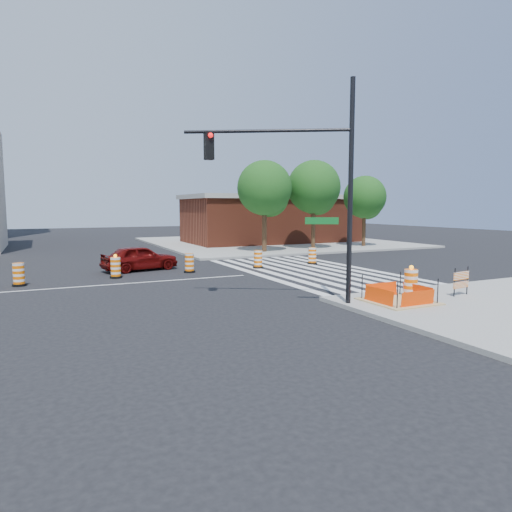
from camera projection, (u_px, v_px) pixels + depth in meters
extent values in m
plane|color=black|center=(100.00, 285.00, 20.33)|extent=(120.00, 120.00, 0.00)
cube|color=gray|center=(272.00, 242.00, 44.18)|extent=(22.00, 22.00, 0.15)
cube|color=silver|center=(258.00, 274.00, 23.67)|extent=(0.45, 13.50, 0.01)
cube|color=silver|center=(273.00, 273.00, 24.05)|extent=(0.45, 13.50, 0.01)
cube|color=silver|center=(288.00, 272.00, 24.44)|extent=(0.45, 13.50, 0.01)
cube|color=silver|center=(302.00, 271.00, 24.82)|extent=(0.45, 13.50, 0.01)
cube|color=silver|center=(316.00, 270.00, 25.21)|extent=(0.45, 13.50, 0.01)
cube|color=silver|center=(330.00, 269.00, 25.59)|extent=(0.45, 13.50, 0.01)
cube|color=silver|center=(343.00, 268.00, 25.98)|extent=(0.45, 13.50, 0.01)
cube|color=silver|center=(356.00, 267.00, 26.36)|extent=(0.45, 13.50, 0.01)
cube|color=silver|center=(100.00, 285.00, 20.33)|extent=(14.00, 0.12, 0.01)
cube|color=tan|center=(398.00, 301.00, 16.09)|extent=(2.20, 2.20, 0.05)
cube|color=#FF3E05|center=(418.00, 299.00, 15.25)|extent=(1.44, 0.02, 0.55)
cube|color=#FF3E05|center=(381.00, 290.00, 16.87)|extent=(1.44, 0.02, 0.55)
cube|color=#FF3E05|center=(379.00, 296.00, 15.67)|extent=(0.02, 1.44, 0.55)
cube|color=#FF3E05|center=(418.00, 292.00, 16.44)|extent=(0.02, 1.44, 0.55)
cylinder|color=black|center=(397.00, 296.00, 14.85)|extent=(0.04, 0.04, 0.90)
cylinder|color=black|center=(438.00, 292.00, 15.62)|extent=(0.04, 0.04, 0.90)
cylinder|color=black|center=(362.00, 287.00, 16.46)|extent=(0.04, 0.04, 0.90)
cylinder|color=black|center=(400.00, 284.00, 17.23)|extent=(0.04, 0.04, 0.90)
cube|color=maroon|center=(272.00, 221.00, 43.96)|extent=(16.00, 8.00, 4.20)
cube|color=gray|center=(272.00, 197.00, 43.71)|extent=(16.50, 8.50, 0.40)
imported|color=#5A0907|center=(140.00, 258.00, 25.06)|extent=(4.37, 2.50, 1.40)
cylinder|color=black|center=(350.00, 193.00, 15.52)|extent=(0.17, 0.17, 7.64)
cylinder|color=black|center=(267.00, 131.00, 15.54)|extent=(5.00, 2.99, 0.11)
cube|color=black|center=(209.00, 146.00, 15.76)|extent=(0.31, 0.27, 0.95)
sphere|color=#FF0C0C|center=(211.00, 135.00, 15.56)|extent=(0.17, 0.17, 0.17)
cube|color=#0C591E|center=(322.00, 221.00, 15.70)|extent=(1.01, 0.61, 0.24)
cylinder|color=black|center=(410.00, 296.00, 16.92)|extent=(0.61, 0.61, 0.10)
cylinder|color=#FD6A05|center=(411.00, 282.00, 16.87)|extent=(0.49, 0.49, 0.97)
sphere|color=#FF990C|center=(411.00, 267.00, 16.81)|extent=(0.16, 0.16, 0.16)
cube|color=#FD6A05|center=(461.00, 276.00, 17.19)|extent=(0.91, 0.17, 0.30)
cube|color=#FD6A05|center=(461.00, 285.00, 17.22)|extent=(0.91, 0.17, 0.24)
cylinder|color=black|center=(455.00, 282.00, 16.98)|extent=(0.04, 0.04, 1.08)
cylinder|color=black|center=(467.00, 280.00, 17.43)|extent=(0.04, 0.04, 1.08)
cylinder|color=#382314|center=(264.00, 225.00, 34.03)|extent=(0.35, 0.35, 4.34)
sphere|color=#1C4914|center=(264.00, 188.00, 33.73)|extent=(4.07, 4.07, 4.07)
sphere|color=#1C4914|center=(269.00, 197.00, 34.34)|extent=(2.98, 2.98, 2.98)
sphere|color=#1C4914|center=(260.00, 193.00, 33.39)|extent=(2.71, 2.71, 2.71)
cylinder|color=#382314|center=(313.00, 222.00, 36.35)|extent=(0.31, 0.31, 4.49)
sphere|color=#1C4914|center=(314.00, 187.00, 36.05)|extent=(4.21, 4.21, 4.21)
sphere|color=#1C4914|center=(317.00, 196.00, 36.59)|extent=(3.09, 3.09, 3.09)
sphere|color=#1C4914|center=(311.00, 192.00, 35.76)|extent=(2.81, 2.81, 2.81)
cylinder|color=#382314|center=(364.00, 225.00, 38.94)|extent=(0.31, 0.31, 3.84)
sphere|color=#1C4914|center=(365.00, 197.00, 38.68)|extent=(3.60, 3.60, 3.60)
sphere|color=#1C4914|center=(367.00, 204.00, 39.21)|extent=(2.64, 2.64, 2.64)
sphere|color=#1C4914|center=(362.00, 201.00, 38.39)|extent=(2.40, 2.40, 2.40)
cylinder|color=black|center=(19.00, 285.00, 20.19)|extent=(0.60, 0.60, 0.10)
cylinder|color=#FD6A05|center=(19.00, 274.00, 20.14)|extent=(0.48, 0.48, 0.95)
cylinder|color=black|center=(116.00, 277.00, 22.45)|extent=(0.60, 0.60, 0.10)
cylinder|color=#FD6A05|center=(116.00, 267.00, 22.39)|extent=(0.48, 0.48, 0.95)
sphere|color=#FF990C|center=(115.00, 256.00, 22.34)|extent=(0.16, 0.16, 0.16)
cylinder|color=black|center=(190.00, 272.00, 24.33)|extent=(0.60, 0.60, 0.10)
cylinder|color=#FD6A05|center=(189.00, 262.00, 24.28)|extent=(0.48, 0.48, 0.95)
cylinder|color=black|center=(258.00, 267.00, 26.02)|extent=(0.60, 0.60, 0.10)
cylinder|color=#FD6A05|center=(258.00, 259.00, 25.97)|extent=(0.48, 0.48, 0.95)
cylinder|color=black|center=(312.00, 263.00, 27.85)|extent=(0.60, 0.60, 0.10)
cylinder|color=#FD6A05|center=(312.00, 255.00, 27.80)|extent=(0.48, 0.48, 0.95)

